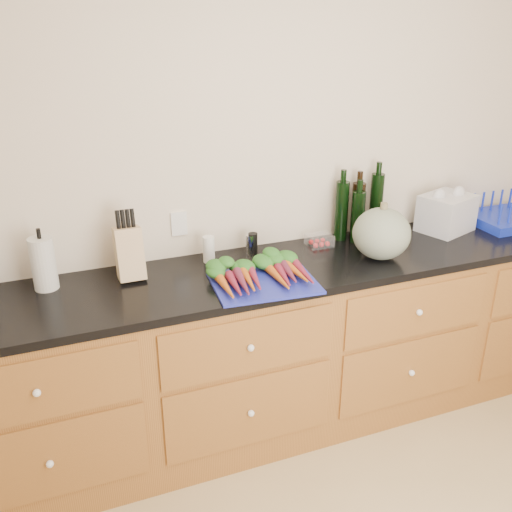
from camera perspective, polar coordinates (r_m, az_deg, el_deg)
name	(u,v)px	position (r m, az deg, el deg)	size (l,w,h in m)	color
wall_back	(286,176)	(3.05, 3.06, 8.01)	(4.10, 0.05, 2.60)	beige
cabinets	(308,344)	(3.11, 5.23, -8.80)	(3.60, 0.64, 0.90)	brown
countertop	(311,265)	(2.90, 5.53, -0.87)	(3.64, 0.62, 0.04)	black
cutting_board	(264,283)	(2.63, 0.82, -2.70)	(0.47, 0.36, 0.01)	#1D269E
carrots	(260,272)	(2.66, 0.40, -1.59)	(0.46, 0.34, 0.07)	#CB5E17
squash	(382,234)	(2.94, 12.44, 2.20)	(0.29, 0.29, 0.26)	slate
paper_towel	(43,264)	(2.72, -20.49, -0.73)	(0.11, 0.11, 0.24)	silver
knife_block	(129,253)	(2.72, -12.56, 0.27)	(0.12, 0.12, 0.24)	tan
grinder_salt	(209,249)	(2.85, -4.74, 0.67)	(0.06, 0.06, 0.13)	white
grinder_pepper	(253,244)	(2.93, -0.32, 1.18)	(0.05, 0.05, 0.12)	black
canister_chrome	(250,245)	(2.92, -0.57, 1.08)	(0.05, 0.05, 0.11)	silver
tomato_box	(319,240)	(3.07, 6.35, 1.57)	(0.13, 0.11, 0.06)	white
bottles	(359,210)	(3.18, 10.22, 4.54)	(0.29, 0.15, 0.35)	black
grocery_bag	(446,213)	(3.43, 18.50, 4.09)	(0.28, 0.23, 0.21)	silver
dish_rack	(508,217)	(3.70, 23.88, 3.61)	(0.44, 0.35, 0.17)	#1428AF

